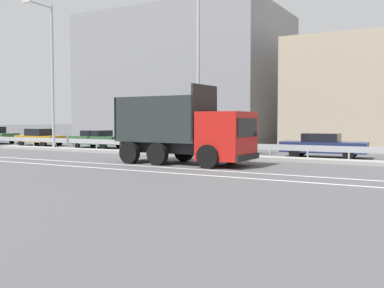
% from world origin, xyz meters
% --- Properties ---
extents(ground_plane, '(320.00, 320.00, 0.00)m').
position_xyz_m(ground_plane, '(0.00, 0.00, 0.00)').
color(ground_plane, '#4C4C4F').
extents(lane_strip_0, '(59.20, 0.16, 0.01)m').
position_xyz_m(lane_strip_0, '(1.64, -3.02, 0.00)').
color(lane_strip_0, silver).
rests_on(lane_strip_0, ground_plane).
extents(lane_strip_1, '(59.20, 0.16, 0.01)m').
position_xyz_m(lane_strip_1, '(1.64, -4.66, 0.00)').
color(lane_strip_1, silver).
rests_on(lane_strip_1, ground_plane).
extents(median_island, '(32.56, 1.10, 0.18)m').
position_xyz_m(median_island, '(0.00, 2.78, 0.09)').
color(median_island, gray).
rests_on(median_island, ground_plane).
extents(median_guardrail, '(59.20, 0.09, 0.78)m').
position_xyz_m(median_guardrail, '(-0.00, 3.90, 0.57)').
color(median_guardrail, '#9EA0A5').
rests_on(median_guardrail, ground_plane).
extents(dump_truck, '(6.83, 2.76, 3.74)m').
position_xyz_m(dump_truck, '(2.49, -1.24, 1.31)').
color(dump_truck, red).
rests_on(dump_truck, ground_plane).
extents(median_road_sign, '(0.82, 0.16, 2.68)m').
position_xyz_m(median_road_sign, '(-3.52, 2.78, 1.44)').
color(median_road_sign, white).
rests_on(median_road_sign, ground_plane).
extents(street_lamp_1, '(0.71, 2.38, 10.07)m').
position_xyz_m(street_lamp_1, '(-11.51, 2.79, 5.55)').
color(street_lamp_1, '#ADADB2').
rests_on(street_lamp_1, ground_plane).
extents(street_lamp_2, '(0.70, 2.08, 10.22)m').
position_xyz_m(street_lamp_2, '(0.33, 2.56, 5.59)').
color(street_lamp_2, '#ADADB2').
rests_on(street_lamp_2, ground_plane).
extents(parked_car_1, '(4.37, 1.88, 1.40)m').
position_xyz_m(parked_car_1, '(-16.62, 6.23, 0.70)').
color(parked_car_1, '#B27A14').
rests_on(parked_car_1, ground_plane).
extents(parked_car_2, '(4.22, 2.07, 1.33)m').
position_xyz_m(parked_car_2, '(-10.37, 6.25, 0.69)').
color(parked_car_2, '#335B33').
rests_on(parked_car_2, ground_plane).
extents(parked_car_3, '(4.15, 2.08, 1.53)m').
position_xyz_m(parked_car_3, '(-4.92, 6.05, 0.76)').
color(parked_car_3, black).
rests_on(parked_car_3, ground_plane).
extents(parked_car_4, '(4.46, 2.11, 1.53)m').
position_xyz_m(parked_car_4, '(0.00, 6.06, 0.76)').
color(parked_car_4, navy).
rests_on(parked_car_4, ground_plane).
extents(parked_car_5, '(4.72, 2.14, 1.37)m').
position_xyz_m(parked_car_5, '(6.63, 5.76, 0.70)').
color(parked_car_5, navy).
rests_on(parked_car_5, ground_plane).
extents(background_building_0, '(19.56, 12.98, 12.70)m').
position_xyz_m(background_building_0, '(-10.94, 20.44, 6.35)').
color(background_building_0, gray).
rests_on(background_building_0, ground_plane).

